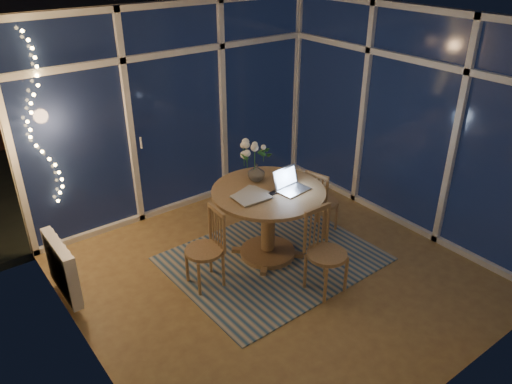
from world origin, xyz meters
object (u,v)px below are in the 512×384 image
Objects in this scene: chair_right at (322,201)px; flower_vase at (256,172)px; laptop at (294,180)px; chair_front at (327,253)px; dining_table at (268,224)px; chair_left at (204,249)px.

flower_vase is (-0.80, 0.25, 0.51)m from chair_right.
chair_right is at bearing 10.14° from laptop.
chair_front is at bearing -87.77° from flower_vase.
chair_front reaches higher than chair_right.
flower_vase is (-0.17, 0.43, -0.02)m from laptop.
chair_right reaches higher than dining_table.
dining_table is at bearing 77.50° from chair_right.
laptop reaches higher than flower_vase.
dining_table is 0.84m from chair_right.
chair_right is 1.15m from chair_front.
chair_left is 1.69m from chair_right.
dining_table is at bearing 95.62° from chair_left.
chair_front is at bearing -106.27° from laptop.
flower_vase is (0.88, 0.29, 0.50)m from chair_left.
chair_left reaches higher than dining_table.
flower_vase is (-0.04, 1.11, 0.48)m from chair_front.
chair_right is 2.57× the size of laptop.
chair_left is 2.65× the size of laptop.
chair_front is 2.77× the size of laptop.
chair_left is at bearing 137.80° from chair_front.
laptop is 1.58× the size of flower_vase.
laptop is 0.46m from flower_vase.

